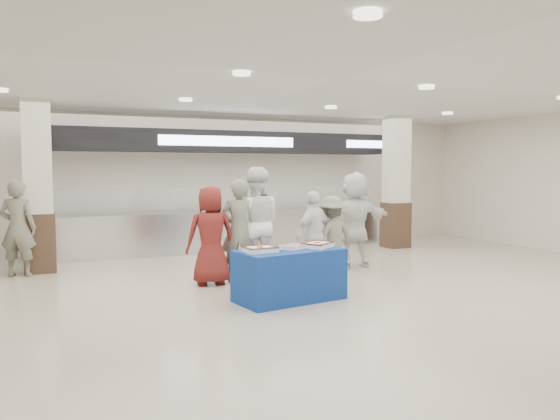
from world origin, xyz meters
name	(u,v)px	position (x,y,z in m)	size (l,w,h in m)	color
ground	(339,301)	(0.00, 0.00, 0.00)	(14.00, 14.00, 0.00)	beige
serving_line	(225,201)	(0.00, 5.40, 1.16)	(8.70, 0.85, 2.80)	silver
column_left	(38,190)	(-4.00, 4.20, 1.53)	(0.55, 0.55, 3.20)	#372419
column_right	(396,185)	(4.00, 4.20, 1.53)	(0.55, 0.55, 3.20)	#372419
display_table	(290,275)	(-0.66, 0.32, 0.38)	(1.55, 0.78, 0.75)	navy
sheet_cake_left	(260,249)	(-1.13, 0.28, 0.80)	(0.46, 0.37, 0.09)	white
sheet_cake_right	(318,244)	(-0.18, 0.35, 0.80)	(0.56, 0.53, 0.09)	white
cupcake_tray	(293,247)	(-0.61, 0.32, 0.78)	(0.53, 0.48, 0.07)	#A5A5AA
civilian_maroon	(211,235)	(-1.40, 1.83, 0.83)	(0.81, 0.53, 1.65)	maroon
soldier_a	(239,231)	(-0.89, 1.86, 0.88)	(0.64, 0.42, 1.76)	#686C5C
chef_tall	(255,223)	(-0.55, 1.98, 0.98)	(0.95, 0.74, 1.96)	white
chef_short	(314,235)	(0.37, 1.53, 0.77)	(0.91, 0.38, 1.55)	white
soldier_b	(332,236)	(0.79, 1.65, 0.72)	(0.93, 0.54, 1.44)	#686C5C
civilian_white	(354,220)	(1.63, 2.27, 0.94)	(1.74, 0.55, 1.87)	white
soldier_bg	(18,228)	(-4.35, 3.90, 0.87)	(0.64, 0.42, 1.74)	#686C5C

